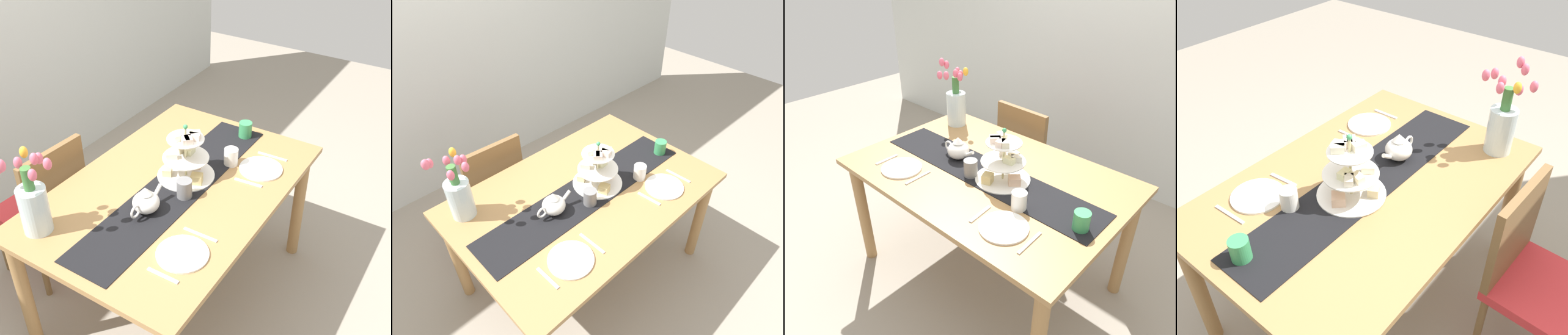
% 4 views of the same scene
% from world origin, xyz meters
% --- Properties ---
extents(ground_plane, '(8.00, 8.00, 0.00)m').
position_xyz_m(ground_plane, '(0.00, 0.00, 0.00)').
color(ground_plane, gray).
extents(room_wall_rear, '(6.00, 0.08, 2.60)m').
position_xyz_m(room_wall_rear, '(0.00, 1.60, 1.30)').
color(room_wall_rear, silver).
rests_on(room_wall_rear, ground_plane).
extents(dining_table, '(1.52, 1.01, 0.78)m').
position_xyz_m(dining_table, '(0.00, 0.00, 0.67)').
color(dining_table, '#A37747').
rests_on(dining_table, ground_plane).
extents(chair_left, '(0.44, 0.44, 0.91)m').
position_xyz_m(chair_left, '(-0.23, 0.73, 0.50)').
color(chair_left, brown).
rests_on(chair_left, ground_plane).
extents(table_runner, '(1.41, 0.28, 0.00)m').
position_xyz_m(table_runner, '(0.00, -0.01, 0.78)').
color(table_runner, black).
rests_on(table_runner, dining_table).
extents(tiered_cake_stand, '(0.30, 0.30, 0.30)m').
position_xyz_m(tiered_cake_stand, '(0.11, -0.00, 0.89)').
color(tiered_cake_stand, beige).
rests_on(tiered_cake_stand, table_runner).
extents(teapot, '(0.24, 0.13, 0.14)m').
position_xyz_m(teapot, '(-0.23, 0.00, 0.84)').
color(teapot, white).
rests_on(teapot, table_runner).
extents(tulip_vase, '(0.21, 0.23, 0.45)m').
position_xyz_m(tulip_vase, '(-0.60, 0.33, 0.94)').
color(tulip_vase, silver).
rests_on(tulip_vase, dining_table).
extents(dinner_plate_left, '(0.23, 0.23, 0.01)m').
position_xyz_m(dinner_plate_left, '(-0.38, -0.30, 0.78)').
color(dinner_plate_left, white).
rests_on(dinner_plate_left, dining_table).
extents(fork_left, '(0.02, 0.15, 0.01)m').
position_xyz_m(fork_left, '(-0.53, -0.30, 0.78)').
color(fork_left, silver).
rests_on(fork_left, dining_table).
extents(knife_left, '(0.02, 0.17, 0.01)m').
position_xyz_m(knife_left, '(-0.24, -0.30, 0.78)').
color(knife_left, silver).
rests_on(knife_left, dining_table).
extents(dinner_plate_right, '(0.23, 0.23, 0.01)m').
position_xyz_m(dinner_plate_right, '(0.37, -0.30, 0.78)').
color(dinner_plate_right, white).
rests_on(dinner_plate_right, dining_table).
extents(fork_right, '(0.03, 0.15, 0.01)m').
position_xyz_m(fork_right, '(0.23, -0.30, 0.78)').
color(fork_right, silver).
rests_on(fork_right, dining_table).
extents(knife_right, '(0.02, 0.17, 0.01)m').
position_xyz_m(knife_right, '(0.52, -0.30, 0.78)').
color(knife_right, silver).
rests_on(knife_right, dining_table).
extents(mug_grey, '(0.08, 0.08, 0.09)m').
position_xyz_m(mug_grey, '(-0.04, -0.09, 0.83)').
color(mug_grey, slate).
rests_on(mug_grey, table_runner).
extents(mug_white_text, '(0.08, 0.08, 0.09)m').
position_xyz_m(mug_white_text, '(0.33, -0.14, 0.83)').
color(mug_white_text, white).
rests_on(mug_white_text, dining_table).
extents(mug_orange, '(0.08, 0.08, 0.09)m').
position_xyz_m(mug_orange, '(0.63, -0.08, 0.83)').
color(mug_orange, '#389356').
rests_on(mug_orange, dining_table).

